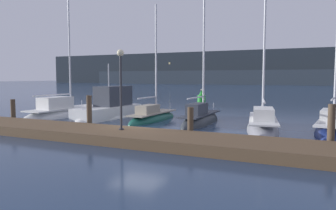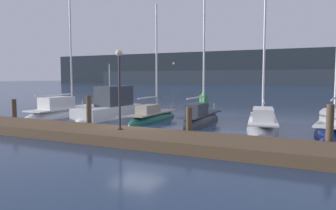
{
  "view_description": "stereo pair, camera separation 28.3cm",
  "coord_description": "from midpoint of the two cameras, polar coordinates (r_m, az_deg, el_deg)",
  "views": [
    {
      "loc": [
        8.34,
        -14.21,
        2.86
      ],
      "look_at": [
        0.0,
        3.54,
        1.2
      ],
      "focal_mm": 35.0,
      "sensor_mm": 36.0,
      "label": 1
    },
    {
      "loc": [
        8.6,
        -14.09,
        2.86
      ],
      "look_at": [
        0.0,
        3.54,
        1.2
      ],
      "focal_mm": 35.0,
      "sensor_mm": 36.0,
      "label": 2
    }
  ],
  "objects": [
    {
      "name": "sailboat_berth_5",
      "position": [
        18.5,
        15.73,
        -3.82
      ],
      "size": [
        2.89,
        7.13,
        10.28
      ],
      "color": "gray",
      "rests_on": "ground"
    },
    {
      "name": "sailboat_berth_3",
      "position": [
        21.8,
        -3.07,
        -2.37
      ],
      "size": [
        1.45,
        5.82,
        8.25
      ],
      "color": "#195647",
      "rests_on": "ground"
    },
    {
      "name": "mooring_pile_1",
      "position": [
        18.09,
        -13.98,
        -1.37
      ],
      "size": [
        0.28,
        0.28,
        1.9
      ],
      "primitive_type": "cylinder",
      "color": "#4C3D2D",
      "rests_on": "ground"
    },
    {
      "name": "channel_buoy",
      "position": [
        33.14,
        5.61,
        0.91
      ],
      "size": [
        1.22,
        1.22,
        1.69
      ],
      "color": "green",
      "rests_on": "ground"
    },
    {
      "name": "dock_lamppost",
      "position": [
        15.13,
        -8.77,
        5.06
      ],
      "size": [
        0.32,
        0.32,
        3.68
      ],
      "color": "#2D2D33",
      "rests_on": "dock"
    },
    {
      "name": "sailboat_berth_4",
      "position": [
        20.21,
        5.28,
        -2.95
      ],
      "size": [
        1.36,
        5.77,
        8.56
      ],
      "color": "#2D3338",
      "rests_on": "ground"
    },
    {
      "name": "mooring_pile_0",
      "position": [
        22.24,
        -25.69,
        -1.05
      ],
      "size": [
        0.28,
        0.28,
        1.52
      ],
      "primitive_type": "cylinder",
      "color": "#4C3D2D",
      "rests_on": "ground"
    },
    {
      "name": "mooring_pile_3",
      "position": [
        14.07,
        26.03,
        -3.59
      ],
      "size": [
        0.28,
        0.28,
        1.84
      ],
      "primitive_type": "cylinder",
      "color": "#4C3D2D",
      "rests_on": "ground"
    },
    {
      "name": "sailboat_berth_6",
      "position": [
        18.79,
        26.36,
        -4.0
      ],
      "size": [
        2.17,
        6.06,
        8.1
      ],
      "color": "navy",
      "rests_on": "ground"
    },
    {
      "name": "sailboat_berth_1",
      "position": [
        25.29,
        -17.91,
        -1.56
      ],
      "size": [
        2.46,
        7.5,
        10.29
      ],
      "color": "white",
      "rests_on": "ground"
    },
    {
      "name": "dock",
      "position": [
        15.15,
        -9.3,
        -5.24
      ],
      "size": [
        26.93,
        2.8,
        0.45
      ],
      "primitive_type": "cube",
      "color": "brown",
      "rests_on": "ground"
    },
    {
      "name": "ground_plane",
      "position": [
        16.74,
        -5.66,
        -5.03
      ],
      "size": [
        400.0,
        400.0,
        0.0
      ],
      "primitive_type": "plane",
      "color": "navy"
    },
    {
      "name": "hillside_backdrop",
      "position": [
        139.93,
        21.02,
        5.96
      ],
      "size": [
        240.0,
        23.0,
        13.79
      ],
      "color": "#232B33",
      "rests_on": "ground"
    },
    {
      "name": "motorboat_berth_2",
      "position": [
        23.52,
        -10.55,
        -1.16
      ],
      "size": [
        2.43,
        6.31,
        4.33
      ],
      "color": "white",
      "rests_on": "ground"
    },
    {
      "name": "mooring_pile_2",
      "position": [
        15.15,
        3.4,
        -3.19
      ],
      "size": [
        0.28,
        0.28,
        1.49
      ],
      "primitive_type": "cylinder",
      "color": "#4C3D2D",
      "rests_on": "ground"
    }
  ]
}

